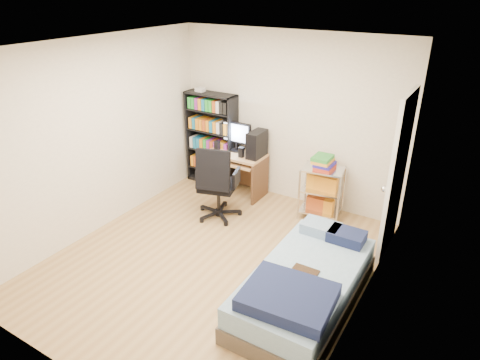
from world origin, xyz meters
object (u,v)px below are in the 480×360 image
Objects in this scene: computer_desk at (242,157)px; bed at (304,286)px; media_shelf at (212,138)px; office_chair at (218,195)px.

bed is (1.89, -1.90, -0.37)m from computer_desk.
office_chair is at bearing -51.88° from media_shelf.
media_shelf is 3.27m from bed.
media_shelf reaches higher than office_chair.
media_shelf is at bearing 141.64° from bed.
bed is (1.79, -1.06, -0.11)m from office_chair.
computer_desk is 0.89m from office_chair.
computer_desk is 0.60× the size of bed.
computer_desk reaches higher than office_chair.
computer_desk is 2.70m from bed.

